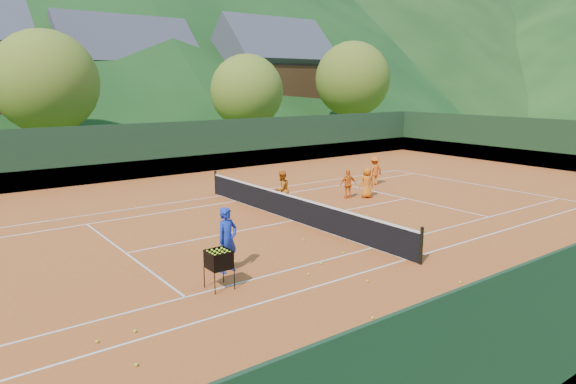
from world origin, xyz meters
TOP-DOWN VIEW (x-y plane):
  - ground at (0.00, 0.00)m, footprint 400.00×400.00m
  - clay_court at (0.00, 0.00)m, footprint 40.00×24.00m
  - coach at (-4.69, -3.20)m, footprint 0.73×0.56m
  - student_a at (0.80, 1.84)m, footprint 0.86×0.73m
  - student_b at (4.33, 1.62)m, footprint 0.82×0.53m
  - student_c at (5.09, 1.20)m, footprint 0.79×0.65m
  - student_d at (7.57, 3.13)m, footprint 0.97×0.58m
  - tennis_ball_0 at (2.63, -8.71)m, footprint 0.07×0.07m
  - tennis_ball_1 at (-3.11, -4.75)m, footprint 0.07×0.07m
  - tennis_ball_2 at (0.11, -8.59)m, footprint 0.07×0.07m
  - tennis_ball_3 at (-4.16, -2.70)m, footprint 0.07×0.07m
  - tennis_ball_4 at (-1.14, -4.00)m, footprint 0.07×0.07m
  - tennis_ball_5 at (1.86, -2.84)m, footprint 0.07×0.07m
  - tennis_ball_6 at (-2.28, -4.30)m, footprint 0.07×0.07m
  - tennis_ball_7 at (-3.64, -7.64)m, footprint 0.07×0.07m
  - tennis_ball_8 at (-8.03, -5.14)m, footprint 0.07×0.07m
  - tennis_ball_9 at (-0.34, -7.54)m, footprint 0.07×0.07m
  - tennis_ball_10 at (0.41, -2.11)m, footprint 0.07×0.07m
  - tennis_ball_11 at (-2.18, -6.05)m, footprint 0.07×0.07m
  - tennis_ball_12 at (-8.48, -6.43)m, footprint 0.07×0.07m
  - tennis_ball_13 at (2.75, -3.89)m, footprint 0.07×0.07m
  - tennis_ball_14 at (2.74, -1.17)m, footprint 0.07×0.07m
  - tennis_ball_15 at (-1.24, -2.18)m, footprint 0.07×0.07m
  - tennis_ball_16 at (-8.79, -5.12)m, footprint 0.07×0.07m
  - tennis_ball_17 at (4.24, -2.04)m, footprint 0.07×0.07m
  - court_lines at (0.00, 0.00)m, footprint 23.83×11.03m
  - tennis_net at (0.00, 0.00)m, footprint 0.10×12.07m
  - perimeter_fence at (0.00, 0.00)m, footprint 40.40×24.24m
  - ball_hopper at (-5.47, -4.12)m, footprint 0.57×0.57m
  - chalet_mid at (6.00, 34.00)m, footprint 12.65×8.82m
  - chalet_right at (20.00, 30.00)m, footprint 11.50×8.82m
  - tree_b at (-4.00, 20.00)m, footprint 6.40×6.40m
  - tree_c at (10.00, 19.00)m, footprint 5.60×5.60m
  - tree_d at (22.00, 20.00)m, footprint 6.80×6.80m

SIDE VIEW (x-z plane):
  - ground at x=0.00m, z-range 0.00..0.00m
  - clay_court at x=0.00m, z-range 0.00..0.02m
  - court_lines at x=0.00m, z-range 0.02..0.03m
  - tennis_ball_0 at x=2.63m, z-range 0.02..0.09m
  - tennis_ball_1 at x=-3.11m, z-range 0.02..0.09m
  - tennis_ball_2 at x=0.11m, z-range 0.02..0.09m
  - tennis_ball_3 at x=-4.16m, z-range 0.02..0.09m
  - tennis_ball_4 at x=-1.14m, z-range 0.02..0.09m
  - tennis_ball_5 at x=1.86m, z-range 0.02..0.09m
  - tennis_ball_6 at x=-2.28m, z-range 0.02..0.09m
  - tennis_ball_7 at x=-3.64m, z-range 0.02..0.09m
  - tennis_ball_8 at x=-8.03m, z-range 0.02..0.09m
  - tennis_ball_9 at x=-0.34m, z-range 0.02..0.09m
  - tennis_ball_10 at x=0.41m, z-range 0.02..0.09m
  - tennis_ball_11 at x=-2.18m, z-range 0.02..0.09m
  - tennis_ball_12 at x=-8.48m, z-range 0.02..0.09m
  - tennis_ball_13 at x=2.75m, z-range 0.02..0.09m
  - tennis_ball_14 at x=2.74m, z-range 0.02..0.09m
  - tennis_ball_15 at x=-1.24m, z-range 0.02..0.09m
  - tennis_ball_16 at x=-8.79m, z-range 0.02..0.09m
  - tennis_ball_17 at x=4.24m, z-range 0.02..0.09m
  - tennis_net at x=0.00m, z-range -0.03..1.07m
  - student_b at x=4.33m, z-range 0.02..1.32m
  - student_c at x=5.09m, z-range 0.02..1.41m
  - student_d at x=7.57m, z-range 0.02..1.49m
  - ball_hopper at x=-5.47m, z-range 0.27..1.27m
  - student_a at x=0.80m, z-range 0.02..1.59m
  - coach at x=-4.69m, z-range 0.02..1.82m
  - perimeter_fence at x=0.00m, z-range -0.23..2.77m
  - tree_c at x=10.00m, z-range 0.87..8.22m
  - chalet_mid at x=6.00m, z-range -0.74..10.72m
  - tree_b at x=-4.00m, z-range 0.99..9.39m
  - chalet_right at x=20.00m, z-range -0.70..11.21m
  - tree_d at x=22.00m, z-range 1.06..9.98m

